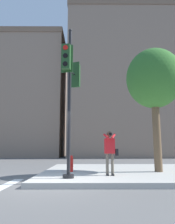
{
  "coord_description": "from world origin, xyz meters",
  "views": [
    {
      "loc": [
        1.42,
        -7.19,
        1.18
      ],
      "look_at": [
        1.46,
        1.02,
        2.56
      ],
      "focal_mm": 35.0,
      "sensor_mm": 36.0,
      "label": 1
    }
  ],
  "objects_px": {
    "person_photographer": "(110,149)",
    "fire_hydrant": "(71,164)",
    "street_tree": "(154,79)",
    "traffic_signal_pole": "(70,84)"
  },
  "relations": [
    {
      "from": "person_photographer",
      "to": "fire_hydrant",
      "type": "xyz_separation_m",
      "value": [
        -1.59,
        1.37,
        -0.65
      ]
    },
    {
      "from": "person_photographer",
      "to": "street_tree",
      "type": "distance_m",
      "value": 4.15
    },
    {
      "from": "fire_hydrant",
      "to": "traffic_signal_pole",
      "type": "bearing_deg",
      "value": -87.71
    },
    {
      "from": "fire_hydrant",
      "to": "person_photographer",
      "type": "bearing_deg",
      "value": -40.66
    },
    {
      "from": "street_tree",
      "to": "fire_hydrant",
      "type": "relative_size",
      "value": 8.02
    },
    {
      "from": "street_tree",
      "to": "traffic_signal_pole",
      "type": "bearing_deg",
      "value": -151.06
    },
    {
      "from": "traffic_signal_pole",
      "to": "fire_hydrant",
      "type": "height_order",
      "value": "traffic_signal_pole"
    },
    {
      "from": "traffic_signal_pole",
      "to": "fire_hydrant",
      "type": "relative_size",
      "value": 7.84
    },
    {
      "from": "traffic_signal_pole",
      "to": "street_tree",
      "type": "xyz_separation_m",
      "value": [
        3.77,
        2.09,
        0.85
      ]
    },
    {
      "from": "traffic_signal_pole",
      "to": "fire_hydrant",
      "type": "distance_m",
      "value": 3.7
    }
  ]
}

